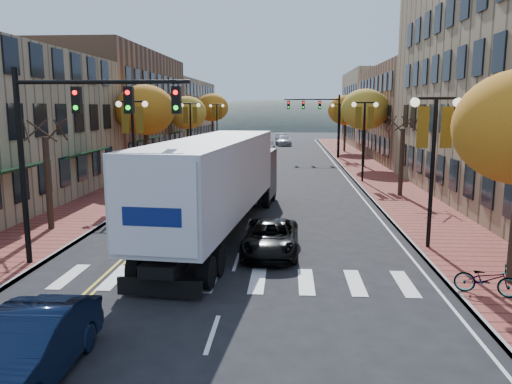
% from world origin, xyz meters
% --- Properties ---
extents(ground, '(200.00, 200.00, 0.00)m').
position_xyz_m(ground, '(0.00, 0.00, 0.00)').
color(ground, black).
rests_on(ground, ground).
extents(sidewalk_left, '(4.00, 85.00, 0.15)m').
position_xyz_m(sidewalk_left, '(-9.00, 32.50, 0.07)').
color(sidewalk_left, brown).
rests_on(sidewalk_left, ground).
extents(sidewalk_right, '(4.00, 85.00, 0.15)m').
position_xyz_m(sidewalk_right, '(9.00, 32.50, 0.07)').
color(sidewalk_right, brown).
rests_on(sidewalk_right, ground).
extents(building_left_mid, '(12.00, 24.00, 11.00)m').
position_xyz_m(building_left_mid, '(-17.00, 36.00, 5.50)').
color(building_left_mid, brown).
rests_on(building_left_mid, ground).
extents(building_left_far, '(12.00, 26.00, 9.50)m').
position_xyz_m(building_left_far, '(-17.00, 61.00, 4.75)').
color(building_left_far, '#9E8966').
rests_on(building_left_far, ground).
extents(building_right_mid, '(15.00, 24.00, 10.00)m').
position_xyz_m(building_right_mid, '(18.50, 42.00, 5.00)').
color(building_right_mid, brown).
rests_on(building_right_mid, ground).
extents(building_right_far, '(15.00, 20.00, 11.00)m').
position_xyz_m(building_right_far, '(18.50, 64.00, 5.50)').
color(building_right_far, '#9E8966').
rests_on(building_right_far, ground).
extents(tree_left_a, '(0.28, 0.28, 4.20)m').
position_xyz_m(tree_left_a, '(-9.00, 8.00, 2.25)').
color(tree_left_a, '#382619').
rests_on(tree_left_a, sidewalk_left).
extents(tree_left_b, '(4.48, 4.48, 7.21)m').
position_xyz_m(tree_left_b, '(-9.00, 24.00, 5.45)').
color(tree_left_b, '#382619').
rests_on(tree_left_b, sidewalk_left).
extents(tree_left_c, '(4.16, 4.16, 6.69)m').
position_xyz_m(tree_left_c, '(-9.00, 40.00, 5.05)').
color(tree_left_c, '#382619').
rests_on(tree_left_c, sidewalk_left).
extents(tree_left_d, '(4.61, 4.61, 7.42)m').
position_xyz_m(tree_left_d, '(-9.00, 58.00, 5.60)').
color(tree_left_d, '#382619').
rests_on(tree_left_d, sidewalk_left).
extents(tree_right_b, '(0.28, 0.28, 4.20)m').
position_xyz_m(tree_right_b, '(9.00, 18.00, 2.25)').
color(tree_right_b, '#382619').
rests_on(tree_right_b, sidewalk_right).
extents(tree_right_c, '(4.48, 4.48, 7.21)m').
position_xyz_m(tree_right_c, '(9.00, 34.00, 5.45)').
color(tree_right_c, '#382619').
rests_on(tree_right_c, sidewalk_right).
extents(tree_right_d, '(4.35, 4.35, 7.00)m').
position_xyz_m(tree_right_d, '(9.00, 50.00, 5.29)').
color(tree_right_d, '#382619').
rests_on(tree_right_d, sidewalk_right).
extents(lamp_left_b, '(1.96, 0.36, 6.05)m').
position_xyz_m(lamp_left_b, '(-7.50, 16.00, 4.29)').
color(lamp_left_b, black).
rests_on(lamp_left_b, ground).
extents(lamp_left_c, '(1.96, 0.36, 6.05)m').
position_xyz_m(lamp_left_c, '(-7.50, 34.00, 4.29)').
color(lamp_left_c, black).
rests_on(lamp_left_c, ground).
extents(lamp_left_d, '(1.96, 0.36, 6.05)m').
position_xyz_m(lamp_left_d, '(-7.50, 52.00, 4.29)').
color(lamp_left_d, black).
rests_on(lamp_left_d, ground).
extents(lamp_right_a, '(1.96, 0.36, 6.05)m').
position_xyz_m(lamp_right_a, '(7.50, 6.00, 4.29)').
color(lamp_right_a, black).
rests_on(lamp_right_a, ground).
extents(lamp_right_b, '(1.96, 0.36, 6.05)m').
position_xyz_m(lamp_right_b, '(7.50, 24.00, 4.29)').
color(lamp_right_b, black).
rests_on(lamp_right_b, ground).
extents(lamp_right_c, '(1.96, 0.36, 6.05)m').
position_xyz_m(lamp_right_c, '(7.50, 42.00, 4.29)').
color(lamp_right_c, black).
rests_on(lamp_right_c, ground).
extents(traffic_mast_near, '(6.10, 0.35, 7.00)m').
position_xyz_m(traffic_mast_near, '(-5.48, 3.00, 4.92)').
color(traffic_mast_near, black).
rests_on(traffic_mast_near, ground).
extents(traffic_mast_far, '(6.10, 0.34, 7.00)m').
position_xyz_m(traffic_mast_far, '(5.48, 42.00, 4.92)').
color(traffic_mast_far, black).
rests_on(traffic_mast_far, ground).
extents(semi_truck, '(4.53, 17.70, 4.38)m').
position_xyz_m(semi_truck, '(-1.08, 8.27, 2.56)').
color(semi_truck, black).
rests_on(semi_truck, ground).
extents(navy_sedan, '(1.66, 4.56, 1.49)m').
position_xyz_m(navy_sedan, '(-3.47, -4.47, 0.75)').
color(navy_sedan, black).
rests_on(navy_sedan, ground).
extents(black_suv, '(2.21, 4.63, 1.27)m').
position_xyz_m(black_suv, '(1.22, 5.16, 0.64)').
color(black_suv, black).
rests_on(black_suv, ground).
extents(car_far_white, '(2.21, 4.71, 1.56)m').
position_xyz_m(car_far_white, '(-0.80, 50.08, 0.78)').
color(car_far_white, silver).
rests_on(car_far_white, ground).
extents(car_far_silver, '(2.50, 5.29, 1.49)m').
position_xyz_m(car_far_silver, '(1.22, 61.35, 0.74)').
color(car_far_silver, '#A9AAB1').
rests_on(car_far_silver, ground).
extents(car_far_oncoming, '(1.83, 5.01, 1.64)m').
position_xyz_m(car_far_oncoming, '(0.87, 63.99, 0.82)').
color(car_far_oncoming, '#A9A8AF').
rests_on(car_far_oncoming, ground).
extents(bicycle, '(1.91, 1.23, 0.95)m').
position_xyz_m(bicycle, '(7.80, 0.84, 0.62)').
color(bicycle, gray).
rests_on(bicycle, sidewalk_right).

